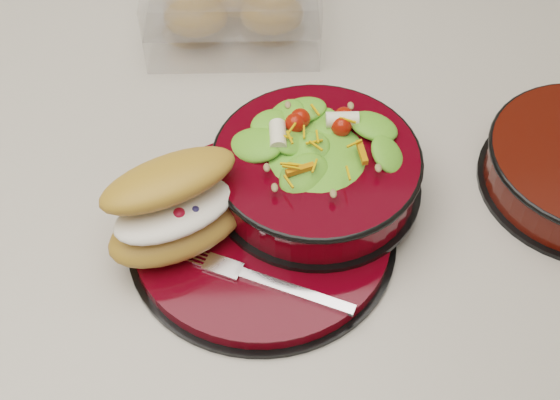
{
  "coord_description": "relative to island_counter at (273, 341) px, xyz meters",
  "views": [
    {
      "loc": [
        -0.02,
        -0.62,
        1.56
      ],
      "look_at": [
        0.01,
        -0.11,
        0.94
      ],
      "focal_mm": 50.0,
      "sensor_mm": 36.0,
      "label": 1
    }
  ],
  "objects": [
    {
      "name": "salad_bowl",
      "position": [
        0.05,
        -0.07,
        0.5
      ],
      "size": [
        0.23,
        0.23,
        0.09
      ],
      "rotation": [
        0.0,
        0.0,
        -0.27
      ],
      "color": "black",
      "rests_on": "dinner_plate"
    },
    {
      "name": "dinner_plate",
      "position": [
        -0.01,
        -0.13,
        0.46
      ],
      "size": [
        0.28,
        0.28,
        0.02
      ],
      "rotation": [
        0.0,
        0.0,
        0.31
      ],
      "color": "black",
      "rests_on": "island_counter"
    },
    {
      "name": "fork",
      "position": [
        -0.01,
        -0.2,
        0.47
      ],
      "size": [
        0.15,
        0.08,
        0.0
      ],
      "rotation": [
        0.0,
        0.0,
        1.14
      ],
      "color": "silver",
      "rests_on": "dinner_plate"
    },
    {
      "name": "croissant",
      "position": [
        -0.1,
        -0.13,
        0.51
      ],
      "size": [
        0.17,
        0.15,
        0.09
      ],
      "rotation": [
        0.0,
        0.0,
        0.45
      ],
      "color": "#AC6F34",
      "rests_on": "dinner_plate"
    },
    {
      "name": "island_counter",
      "position": [
        0.0,
        0.0,
        0.0
      ],
      "size": [
        1.24,
        0.74,
        0.9
      ],
      "color": "white",
      "rests_on": "ground"
    },
    {
      "name": "pastry_box",
      "position": [
        -0.04,
        0.22,
        0.49
      ],
      "size": [
        0.22,
        0.17,
        0.09
      ],
      "rotation": [
        0.0,
        0.0,
        -0.03
      ],
      "color": "white",
      "rests_on": "island_counter"
    }
  ]
}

